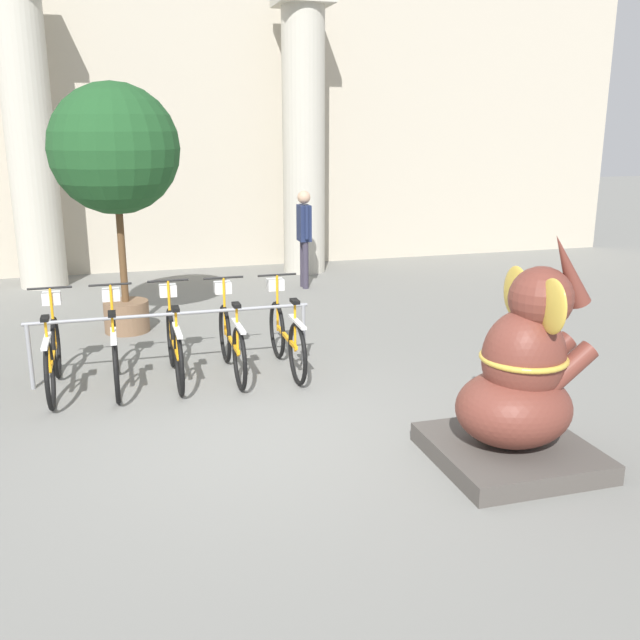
# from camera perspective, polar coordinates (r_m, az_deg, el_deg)

# --- Properties ---
(ground_plane) EXTENTS (60.00, 60.00, 0.00)m
(ground_plane) POSITION_cam_1_polar(r_m,az_deg,el_deg) (6.86, -4.72, -9.22)
(ground_plane) COLOR slate
(building_facade) EXTENTS (20.00, 0.20, 6.00)m
(building_facade) POSITION_cam_1_polar(r_m,az_deg,el_deg) (14.78, -12.05, 15.54)
(building_facade) COLOR #BCB29E
(building_facade) RESTS_ON ground_plane
(column_left) EXTENTS (1.03, 1.03, 5.16)m
(column_left) POSITION_cam_1_polar(r_m,az_deg,el_deg) (13.79, -22.19, 13.25)
(column_left) COLOR #BCB7A8
(column_left) RESTS_ON ground_plane
(column_right) EXTENTS (1.03, 1.03, 5.16)m
(column_right) POSITION_cam_1_polar(r_m,az_deg,el_deg) (14.22, -1.31, 14.36)
(column_right) COLOR #BCB7A8
(column_right) RESTS_ON ground_plane
(bike_rack) EXTENTS (3.23, 0.05, 0.77)m
(bike_rack) POSITION_cam_1_polar(r_m,az_deg,el_deg) (8.41, -11.71, -0.57)
(bike_rack) COLOR gray
(bike_rack) RESTS_ON ground_plane
(bicycle_0) EXTENTS (0.48, 1.74, 1.09)m
(bicycle_0) POSITION_cam_1_polar(r_m,az_deg,el_deg) (8.34, -20.60, -2.58)
(bicycle_0) COLOR black
(bicycle_0) RESTS_ON ground_plane
(bicycle_1) EXTENTS (0.48, 1.74, 1.09)m
(bicycle_1) POSITION_cam_1_polar(r_m,az_deg,el_deg) (8.30, -16.08, -2.26)
(bicycle_1) COLOR black
(bicycle_1) RESTS_ON ground_plane
(bicycle_2) EXTENTS (0.48, 1.74, 1.09)m
(bicycle_2) POSITION_cam_1_polar(r_m,az_deg,el_deg) (8.35, -11.59, -1.86)
(bicycle_2) COLOR black
(bicycle_2) RESTS_ON ground_plane
(bicycle_3) EXTENTS (0.48, 1.74, 1.09)m
(bicycle_3) POSITION_cam_1_polar(r_m,az_deg,el_deg) (8.41, -7.12, -1.54)
(bicycle_3) COLOR black
(bicycle_3) RESTS_ON ground_plane
(bicycle_4) EXTENTS (0.48, 1.74, 1.09)m
(bicycle_4) POSITION_cam_1_polar(r_m,az_deg,el_deg) (8.52, -2.74, -1.22)
(bicycle_4) COLOR black
(bicycle_4) RESTS_ON ground_plane
(elephant_statue) EXTENTS (1.31, 1.31, 2.02)m
(elephant_statue) POSITION_cam_1_polar(r_m,az_deg,el_deg) (6.34, 15.73, -5.21)
(elephant_statue) COLOR #4C4742
(elephant_statue) RESTS_ON ground_plane
(person_pedestrian) EXTENTS (0.23, 0.47, 1.75)m
(person_pedestrian) POSITION_cam_1_polar(r_m,az_deg,el_deg) (12.82, -1.28, 7.23)
(person_pedestrian) COLOR #383342
(person_pedestrian) RESTS_ON ground_plane
(potted_tree) EXTENTS (1.75, 1.75, 3.42)m
(potted_tree) POSITION_cam_1_polar(r_m,az_deg,el_deg) (10.19, -16.09, 12.59)
(potted_tree) COLOR brown
(potted_tree) RESTS_ON ground_plane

